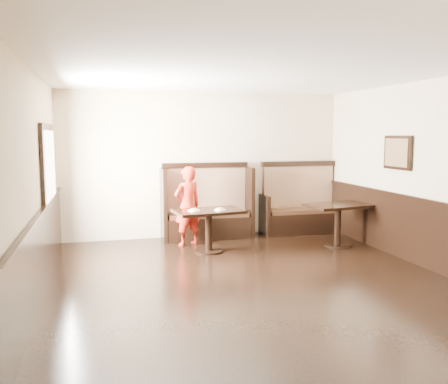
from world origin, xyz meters
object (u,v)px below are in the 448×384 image
object	(u,v)px
booth_main	(207,211)
child	(188,206)
table_main	(209,220)
booth_neighbor	(300,209)
table_neighbor	(338,215)

from	to	relation	value
booth_main	child	xyz separation A→B (m)	(-0.47, -0.53, 0.19)
table_main	child	xyz separation A→B (m)	(-0.25, 0.59, 0.16)
booth_neighbor	table_neighbor	xyz separation A→B (m)	(0.18, -1.25, 0.08)
booth_neighbor	table_main	bearing A→B (deg)	-152.85
child	booth_main	bearing A→B (deg)	-152.00
child	table_main	bearing A→B (deg)	92.96
booth_neighbor	table_neighbor	distance (m)	1.26
table_neighbor	child	xyz separation A→B (m)	(-2.60, 0.72, 0.15)
table_neighbor	booth_main	bearing A→B (deg)	142.36
booth_main	table_main	size ratio (longest dim) A/B	1.43
table_main	child	size ratio (longest dim) A/B	0.86
booth_neighbor	table_neighbor	size ratio (longest dim) A/B	1.42
table_main	table_neighbor	distance (m)	2.35
table_main	child	world-z (taller)	child
booth_main	table_neighbor	size ratio (longest dim) A/B	1.50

